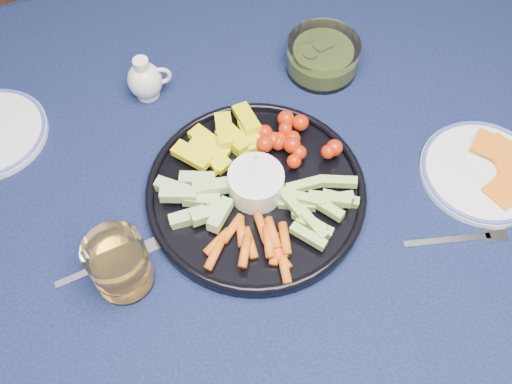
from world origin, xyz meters
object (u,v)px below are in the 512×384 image
object	(u,v)px
dining_table	(300,198)
crudite_platter	(255,190)
cheese_plate	(483,171)
pickle_bowl	(322,57)
creamer_pitcher	(145,80)
juice_tumbler	(120,266)

from	to	relation	value
dining_table	crudite_platter	bearing A→B (deg)	-166.42
dining_table	cheese_plate	size ratio (longest dim) A/B	8.77
pickle_bowl	cheese_plate	distance (m)	0.32
crudite_platter	creamer_pitcher	xyz separation A→B (m)	(-0.10, 0.25, 0.02)
pickle_bowl	cheese_plate	bearing A→B (deg)	-62.76
dining_table	pickle_bowl	distance (m)	0.24
dining_table	crudite_platter	world-z (taller)	crudite_platter
creamer_pitcher	juice_tumbler	world-z (taller)	juice_tumbler
pickle_bowl	cheese_plate	world-z (taller)	pickle_bowl
dining_table	creamer_pitcher	size ratio (longest dim) A/B	20.95
pickle_bowl	juice_tumbler	bearing A→B (deg)	-146.35
dining_table	juice_tumbler	xyz separation A→B (m)	(-0.30, -0.09, 0.13)
pickle_bowl	juice_tumbler	distance (m)	0.49
crudite_platter	pickle_bowl	size ratio (longest dim) A/B	2.66
cheese_plate	juice_tumbler	size ratio (longest dim) A/B	2.00
dining_table	creamer_pitcher	xyz separation A→B (m)	(-0.19, 0.23, 0.12)
crudite_platter	juice_tumbler	xyz separation A→B (m)	(-0.21, -0.06, 0.02)
dining_table	pickle_bowl	size ratio (longest dim) A/B	13.55
dining_table	cheese_plate	xyz separation A→B (m)	(0.25, -0.10, 0.10)
crudite_platter	pickle_bowl	bearing A→B (deg)	46.54
dining_table	crudite_platter	xyz separation A→B (m)	(-0.09, -0.02, 0.11)
cheese_plate	juice_tumbler	bearing A→B (deg)	178.48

